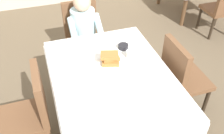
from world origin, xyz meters
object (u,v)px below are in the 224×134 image
Objects in this scene: spoon_near_edge at (118,88)px; knife_right_of_plate at (129,61)px; syrup_pitcher at (81,56)px; background_chair_empty at (224,6)px; breakfast_stack at (110,58)px; chair_right_side at (181,75)px; fork_left_of_plate at (92,68)px; diner_person at (84,29)px; chair_left_side at (32,109)px; plate_breakfast at (110,63)px; dining_table_main at (112,82)px; chair_diner at (82,32)px; cup_coffee at (130,54)px; bowl_butter at (123,46)px.

knife_right_of_plate is at bearing 70.12° from spoon_near_edge.
syrup_pitcher is 2.67m from background_chair_empty.
breakfast_stack reaches higher than spoon_near_edge.
chair_right_side reaches higher than fork_left_of_plate.
diner_person is 1.26m from chair_left_side.
plate_breakfast is at bearing -154.06° from background_chair_empty.
spoon_near_edge reaches higher than dining_table_main.
chair_right_side is 1.00× the size of chair_left_side.
chair_diner is at bearing -13.48° from fork_left_of_plate.
fork_left_of_plate is at bearing -98.83° from chair_right_side.
cup_coffee reaches higher than knife_right_of_plate.
plate_breakfast is (0.80, 0.16, 0.22)m from chair_left_side.
background_chair_empty is at bearing 25.92° from breakfast_stack.
syrup_pitcher reaches higher than bowl_butter.
chair_left_side is at bearing -169.22° from cup_coffee.
background_chair_empty reaches higher than spoon_near_edge.
chair_left_side is at bearing 53.94° from diner_person.
diner_person reaches higher than spoon_near_edge.
cup_coffee is at bearing 37.26° from dining_table_main.
knife_right_of_plate is at bearing -104.75° from chair_right_side.
breakfast_stack is at bearing 94.60° from diner_person.
background_chair_empty is (2.23, 1.08, -0.28)m from breakfast_stack.
cup_coffee is at bearing 70.30° from spoon_near_edge.
cup_coffee is 2.28m from background_chair_empty.
plate_breakfast is 0.19m from knife_right_of_plate.
syrup_pitcher reaches higher than fork_left_of_plate.
chair_left_side is at bearing 96.66° from fork_left_of_plate.
spoon_near_edge is (-0.04, -0.35, -0.01)m from plate_breakfast.
breakfast_stack reaches higher than knife_right_of_plate.
bowl_butter is at bearing 113.67° from diner_person.
chair_right_side is at bearing 0.00° from dining_table_main.
chair_diner is 1.00× the size of background_chair_empty.
chair_left_side reaches higher than fork_left_of_plate.
chair_diner is (-0.03, 1.17, -0.12)m from dining_table_main.
background_chair_empty is (2.30, 0.08, 0.00)m from chair_diner.
chair_right_side is 4.65× the size of knife_right_of_plate.
dining_table_main is at bearing -142.74° from cup_coffee.
chair_left_side is 1.08m from cup_coffee.
cup_coffee is 0.07m from knife_right_of_plate.
chair_diner is 8.23× the size of cup_coffee.
bowl_butter is (1.02, 0.37, 0.23)m from chair_left_side.
background_chair_empty is (2.01, 0.88, -0.23)m from bowl_butter.
chair_left_side is at bearing -168.34° from breakfast_stack.
dining_table_main is 13.49× the size of cup_coffee.
chair_diner is 5.17× the size of fork_left_of_plate.
cup_coffee is 1.41× the size of syrup_pitcher.
dining_table_main is 0.23m from breakfast_stack.
chair_right_side reaches higher than knife_right_of_plate.
diner_person is 10.18× the size of bowl_butter.
bowl_butter reaches higher than knife_right_of_plate.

